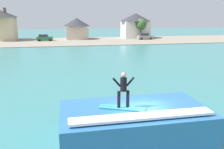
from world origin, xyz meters
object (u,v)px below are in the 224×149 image
(surfboard, at_px, (122,108))
(tree_tall_bare, at_px, (141,24))
(house_gabled_white, at_px, (135,24))
(wave_crest, at_px, (135,122))
(tree_short_bushy, at_px, (134,22))
(surfer, at_px, (123,88))
(house_small_cottage, at_px, (77,27))
(car_near_shore, at_px, (44,38))
(car_far_shore, at_px, (145,36))

(surfboard, xyz_separation_m, tree_tall_bare, (19.63, 56.87, 2.46))
(house_gabled_white, xyz_separation_m, tree_tall_bare, (0.59, -3.57, 0.02))
(wave_crest, relative_size, tree_tall_bare, 1.29)
(house_gabled_white, relative_size, tree_short_bushy, 1.44)
(surfer, relative_size, house_small_cottage, 0.23)
(house_gabled_white, height_order, tree_short_bushy, house_gabled_white)
(surfer, distance_m, house_small_cottage, 59.85)
(surfboard, relative_size, tree_tall_bare, 0.38)
(car_near_shore, height_order, house_gabled_white, house_gabled_white)
(wave_crest, relative_size, tree_short_bushy, 1.15)
(wave_crest, height_order, surfboard, surfboard)
(car_near_shore, xyz_separation_m, tree_short_bushy, (26.92, 6.98, 3.86))
(tree_short_bushy, bearing_deg, surfboard, -106.99)
(tree_tall_bare, distance_m, tree_short_bushy, 5.97)
(car_far_shore, xyz_separation_m, house_gabled_white, (-1.26, 5.42, 3.32))
(car_far_shore, bearing_deg, wave_crest, -109.67)
(wave_crest, relative_size, surfer, 4.31)
(surfer, bearing_deg, car_far_shore, 69.78)
(wave_crest, distance_m, house_gabled_white, 62.93)
(surfboard, xyz_separation_m, car_far_shore, (20.31, 55.02, -0.88))
(wave_crest, height_order, car_far_shore, car_far_shore)
(wave_crest, distance_m, tree_short_bushy, 65.25)
(house_gabled_white, distance_m, tree_short_bushy, 2.42)
(surfboard, distance_m, car_near_shore, 56.36)
(wave_crest, height_order, car_near_shore, car_near_shore)
(house_gabled_white, bearing_deg, car_near_shore, -170.21)
(house_gabled_white, bearing_deg, surfer, -107.45)
(car_near_shore, distance_m, tree_tall_bare, 27.59)
(surfer, height_order, house_gabled_white, house_gabled_white)
(wave_crest, height_order, tree_short_bushy, tree_short_bushy)
(wave_crest, xyz_separation_m, house_small_cottage, (0.42, 59.54, 2.62))
(surfboard, bearing_deg, house_gabled_white, 72.51)
(tree_tall_bare, bearing_deg, house_small_cottage, 170.76)
(tree_tall_bare, bearing_deg, wave_crest, -108.46)
(wave_crest, distance_m, surfer, 2.14)
(wave_crest, distance_m, tree_tall_bare, 59.70)
(wave_crest, height_order, house_small_cottage, house_small_cottage)
(house_gabled_white, distance_m, house_small_cottage, 17.90)
(car_far_shore, relative_size, tree_tall_bare, 0.71)
(house_small_cottage, bearing_deg, tree_tall_bare, -9.24)
(surfer, height_order, car_far_shore, surfer)
(surfer, height_order, tree_short_bushy, tree_short_bushy)
(surfer, height_order, car_near_shore, surfer)
(surfboard, relative_size, car_near_shore, 0.53)
(house_gabled_white, bearing_deg, wave_crest, -106.92)
(surfboard, height_order, car_far_shore, car_far_shore)
(house_gabled_white, bearing_deg, house_small_cottage, -178.17)
(car_near_shore, bearing_deg, surfer, -82.05)
(surfboard, height_order, surfer, surfer)
(car_far_shore, relative_size, house_small_cottage, 0.54)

